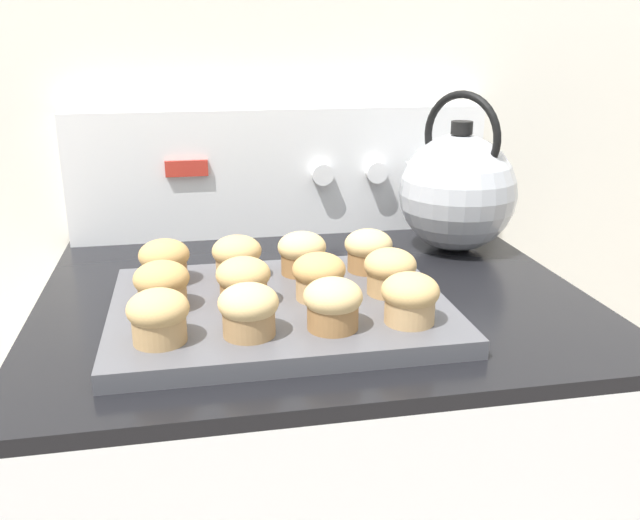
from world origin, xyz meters
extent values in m
cube|color=silver|center=(0.00, 0.67, 1.20)|extent=(8.00, 0.05, 2.40)
cube|color=black|center=(0.00, 0.33, 0.92)|extent=(0.72, 0.63, 0.02)
cube|color=white|center=(0.00, 0.62, 1.04)|extent=(0.71, 0.05, 0.22)
cube|color=#B72D23|center=(-0.16, 0.59, 1.05)|extent=(0.07, 0.01, 0.03)
cylinder|color=white|center=(0.06, 0.58, 1.04)|extent=(0.04, 0.02, 0.04)
cylinder|color=white|center=(0.16, 0.58, 1.04)|extent=(0.04, 0.02, 0.04)
cylinder|color=white|center=(0.25, 0.58, 1.04)|extent=(0.04, 0.02, 0.04)
cube|color=#4C4C51|center=(-0.05, 0.24, 0.94)|extent=(0.41, 0.32, 0.02)
cylinder|color=tan|center=(-0.20, 0.15, 0.97)|extent=(0.06, 0.06, 0.03)
ellipsoid|color=tan|center=(-0.20, 0.15, 0.99)|extent=(0.07, 0.07, 0.04)
cylinder|color=#A37A4C|center=(-0.10, 0.15, 0.97)|extent=(0.06, 0.06, 0.03)
ellipsoid|color=tan|center=(-0.10, 0.15, 0.99)|extent=(0.07, 0.07, 0.04)
cylinder|color=olive|center=(-0.01, 0.15, 0.97)|extent=(0.06, 0.06, 0.03)
ellipsoid|color=tan|center=(-0.01, 0.15, 0.99)|extent=(0.07, 0.07, 0.04)
cylinder|color=tan|center=(0.08, 0.15, 0.97)|extent=(0.06, 0.06, 0.03)
ellipsoid|color=tan|center=(0.08, 0.15, 0.99)|extent=(0.07, 0.07, 0.04)
cylinder|color=tan|center=(-0.19, 0.24, 0.97)|extent=(0.06, 0.06, 0.03)
ellipsoid|color=tan|center=(-0.19, 0.24, 0.99)|extent=(0.07, 0.07, 0.04)
cylinder|color=olive|center=(-0.10, 0.24, 0.97)|extent=(0.06, 0.06, 0.03)
ellipsoid|color=tan|center=(-0.10, 0.24, 0.99)|extent=(0.07, 0.07, 0.04)
cylinder|color=tan|center=(-0.01, 0.24, 0.97)|extent=(0.06, 0.06, 0.03)
ellipsoid|color=tan|center=(-0.01, 0.24, 0.99)|extent=(0.07, 0.07, 0.04)
cylinder|color=tan|center=(0.08, 0.24, 0.97)|extent=(0.06, 0.06, 0.03)
ellipsoid|color=tan|center=(0.08, 0.24, 0.99)|extent=(0.07, 0.07, 0.04)
cylinder|color=olive|center=(-0.19, 0.33, 0.97)|extent=(0.06, 0.06, 0.03)
ellipsoid|color=tan|center=(-0.19, 0.33, 0.99)|extent=(0.07, 0.07, 0.04)
cylinder|color=tan|center=(-0.10, 0.33, 0.97)|extent=(0.06, 0.06, 0.03)
ellipsoid|color=tan|center=(-0.10, 0.33, 0.99)|extent=(0.07, 0.07, 0.04)
cylinder|color=olive|center=(-0.01, 0.34, 0.97)|extent=(0.06, 0.06, 0.03)
ellipsoid|color=tan|center=(-0.01, 0.34, 0.99)|extent=(0.07, 0.07, 0.04)
cylinder|color=olive|center=(0.08, 0.33, 0.97)|extent=(0.06, 0.06, 0.03)
ellipsoid|color=tan|center=(0.08, 0.33, 0.99)|extent=(0.07, 0.07, 0.04)
sphere|color=#ADAFB5|center=(0.26, 0.47, 1.02)|extent=(0.19, 0.19, 0.19)
cylinder|color=black|center=(0.26, 0.47, 1.12)|extent=(0.03, 0.03, 0.02)
cone|color=#ADAFB5|center=(0.22, 0.54, 1.05)|extent=(0.07, 0.08, 0.06)
torus|color=black|center=(0.26, 0.47, 1.11)|extent=(0.08, 0.13, 0.14)
camera|label=1|loc=(-0.15, -0.53, 1.26)|focal=38.00mm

